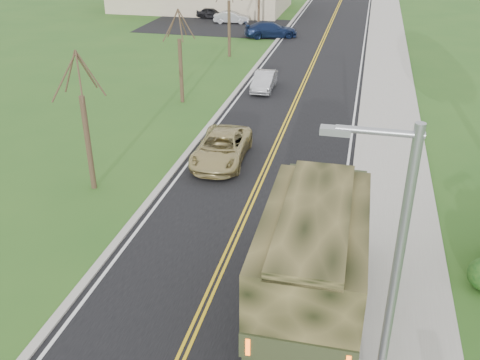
% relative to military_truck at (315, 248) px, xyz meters
% --- Properties ---
extents(road, '(8.00, 120.00, 0.01)m').
position_rel_military_truck_xyz_m(road, '(-3.20, 35.79, -2.24)').
color(road, black).
rests_on(road, ground).
extents(curb_right, '(0.30, 120.00, 0.12)m').
position_rel_military_truck_xyz_m(curb_right, '(0.95, 35.79, -2.19)').
color(curb_right, '#9E998E').
rests_on(curb_right, ground).
extents(sidewalk_right, '(3.20, 120.00, 0.10)m').
position_rel_military_truck_xyz_m(sidewalk_right, '(2.70, 35.79, -2.20)').
color(sidewalk_right, '#9E998E').
rests_on(sidewalk_right, ground).
extents(curb_left, '(0.30, 120.00, 0.10)m').
position_rel_military_truck_xyz_m(curb_left, '(-7.35, 35.79, -2.20)').
color(curb_left, '#9E998E').
rests_on(curb_left, ground).
extents(street_light, '(1.65, 0.22, 8.00)m').
position_rel_military_truck_xyz_m(street_light, '(1.70, -4.71, 2.18)').
color(street_light, gray).
rests_on(street_light, ground).
extents(bare_tree_a, '(1.93, 2.26, 6.08)m').
position_rel_military_truck_xyz_m(bare_tree_a, '(-10.20, 5.79, 0.38)').
color(bare_tree_a, '#38281C').
rests_on(bare_tree_a, ground).
extents(bare_tree_b, '(1.83, 2.14, 5.73)m').
position_rel_military_truck_xyz_m(bare_tree_b, '(-10.20, 17.79, 0.23)').
color(bare_tree_b, '#38281C').
rests_on(bare_tree_b, ground).
extents(bare_tree_c, '(2.04, 2.39, 6.42)m').
position_rel_military_truck_xyz_m(bare_tree_c, '(-10.20, 29.79, 0.53)').
color(bare_tree_c, '#38281C').
rests_on(bare_tree_c, ground).
extents(bare_tree_d, '(1.88, 2.20, 5.91)m').
position_rel_military_truck_xyz_m(bare_tree_d, '(-10.20, 41.79, 0.30)').
color(bare_tree_d, '#38281C').
rests_on(bare_tree_d, ground).
extents(military_truck, '(2.82, 7.90, 3.93)m').
position_rel_military_truck_xyz_m(military_truck, '(0.00, 0.00, 0.00)').
color(military_truck, black).
rests_on(military_truck, ground).
extents(suv_champagne, '(2.52, 5.10, 1.39)m').
position_rel_military_truck_xyz_m(suv_champagne, '(-5.46, 9.80, -1.55)').
color(suv_champagne, tan).
rests_on(suv_champagne, ground).
extents(sedan_silver, '(1.35, 3.72, 1.22)m').
position_rel_military_truck_xyz_m(sedan_silver, '(-5.64, 21.50, -1.64)').
color(sedan_silver, '#ADADB2').
rests_on(sedan_silver, ground).
extents(lot_car_dark, '(3.69, 1.95, 1.20)m').
position_rel_military_truck_xyz_m(lot_car_dark, '(-16.27, 45.79, -1.65)').
color(lot_car_dark, black).
rests_on(lot_car_dark, ground).
extents(lot_car_silver, '(3.88, 1.76, 1.23)m').
position_rel_military_truck_xyz_m(lot_car_silver, '(-13.52, 43.67, -1.63)').
color(lot_car_silver, '#B2B2B7').
rests_on(lot_car_silver, ground).
extents(lot_car_navy, '(5.38, 3.69, 1.45)m').
position_rel_military_truck_xyz_m(lot_car_navy, '(-8.20, 37.79, -1.53)').
color(lot_car_navy, '#101D3E').
rests_on(lot_car_navy, ground).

